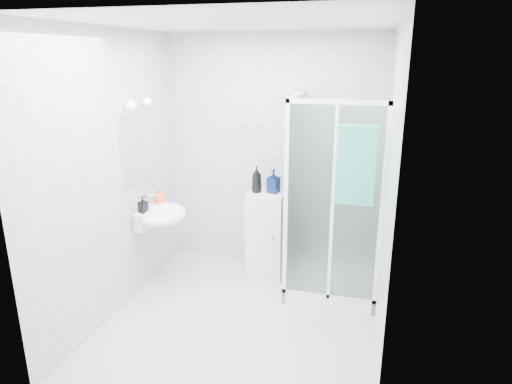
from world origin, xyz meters
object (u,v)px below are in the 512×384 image
(storage_cabinet, at_px, (266,234))
(shower_enclosure, at_px, (325,251))
(shampoo_bottle_a, at_px, (257,179))
(soap_dispenser_orange, at_px, (160,196))
(wall_basin, at_px, (160,215))
(shampoo_bottle_b, at_px, (274,181))
(hand_towel, at_px, (356,164))
(soap_dispenser_black, at_px, (143,205))

(storage_cabinet, bearing_deg, shower_enclosure, -21.17)
(shower_enclosure, distance_m, shampoo_bottle_a, 1.04)
(shampoo_bottle_a, distance_m, soap_dispenser_orange, 1.04)
(storage_cabinet, relative_size, shampoo_bottle_a, 3.28)
(wall_basin, relative_size, shampoo_bottle_b, 2.22)
(storage_cabinet, relative_size, hand_towel, 1.33)
(shower_enclosure, height_order, soap_dispenser_orange, shower_enclosure)
(shower_enclosure, distance_m, soap_dispenser_orange, 1.81)
(wall_basin, relative_size, soap_dispenser_orange, 3.34)
(wall_basin, relative_size, storage_cabinet, 0.59)
(soap_dispenser_orange, relative_size, soap_dispenser_black, 1.01)
(shampoo_bottle_a, xyz_separation_m, shampoo_bottle_b, (0.18, 0.04, -0.02))
(wall_basin, distance_m, hand_towel, 2.04)
(soap_dispenser_orange, bearing_deg, shower_enclosure, 5.60)
(soap_dispenser_orange, bearing_deg, soap_dispenser_black, -97.09)
(shower_enclosure, height_order, shampoo_bottle_b, shower_enclosure)
(storage_cabinet, height_order, shampoo_bottle_a, shampoo_bottle_a)
(shampoo_bottle_b, bearing_deg, wall_basin, -150.93)
(hand_towel, bearing_deg, soap_dispenser_black, -178.32)
(shower_enclosure, relative_size, storage_cabinet, 2.11)
(wall_basin, relative_size, hand_towel, 0.79)
(hand_towel, distance_m, soap_dispenser_black, 2.10)
(shower_enclosure, distance_m, soap_dispenser_black, 1.89)
(hand_towel, relative_size, shampoo_bottle_a, 2.46)
(storage_cabinet, bearing_deg, shampoo_bottle_b, 21.89)
(shampoo_bottle_b, distance_m, soap_dispenser_black, 1.37)
(hand_towel, distance_m, shampoo_bottle_a, 1.28)
(shampoo_bottle_b, xyz_separation_m, soap_dispenser_black, (-1.16, -0.73, -0.13))
(shower_enclosure, relative_size, soap_dispenser_orange, 11.92)
(storage_cabinet, bearing_deg, soap_dispenser_black, -149.32)
(shampoo_bottle_b, relative_size, soap_dispenser_black, 1.52)
(shower_enclosure, height_order, shampoo_bottle_a, shower_enclosure)
(shower_enclosure, height_order, wall_basin, shower_enclosure)
(soap_dispenser_black, bearing_deg, shampoo_bottle_b, 32.17)
(shampoo_bottle_a, bearing_deg, hand_towel, -31.03)
(hand_towel, height_order, shampoo_bottle_a, hand_towel)
(wall_basin, bearing_deg, soap_dispenser_orange, 115.96)
(shampoo_bottle_a, bearing_deg, shampoo_bottle_b, 11.98)
(shower_enclosure, distance_m, hand_towel, 1.13)
(wall_basin, relative_size, soap_dispenser_black, 3.37)
(storage_cabinet, bearing_deg, soap_dispenser_orange, -160.90)
(shower_enclosure, bearing_deg, shampoo_bottle_a, 163.63)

